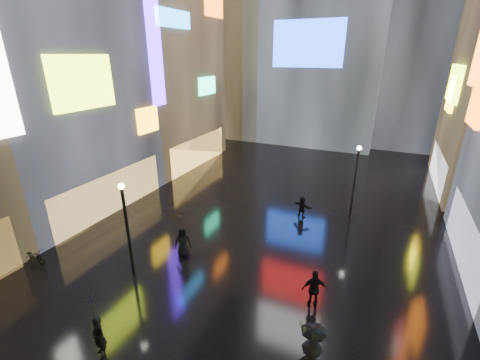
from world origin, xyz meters
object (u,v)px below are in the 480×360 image
Objects in this scene: lamp_near at (127,226)px; pedestrian_0 at (99,336)px; bicycle at (34,256)px; lamp_far at (355,178)px; pedestrian_3 at (314,289)px.

lamp_near is 5.26m from pedestrian_0.
lamp_near is 6.48m from bicycle.
lamp_far is at bearing 50.52° from lamp_near.
pedestrian_0 is at bearing -62.44° from lamp_near.
lamp_near is at bearing -80.79° from bicycle.
pedestrian_0 is 8.54m from bicycle.
pedestrian_0 is (-7.34, -15.94, -2.03)m from lamp_far.
pedestrian_0 is 0.95× the size of pedestrian_3.
lamp_far is 2.72× the size of pedestrian_3.
lamp_near is 9.46m from pedestrian_3.
pedestrian_3 reaches higher than bicycle.
lamp_far is 17.67m from pedestrian_0.
bicycle is at bearing 173.56° from pedestrian_0.
lamp_near reaches higher than pedestrian_3.
lamp_far is 2.85× the size of pedestrian_0.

